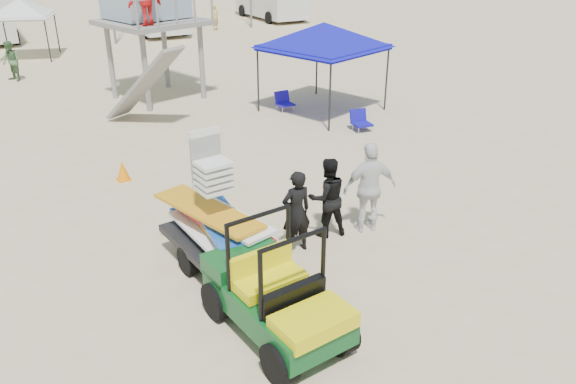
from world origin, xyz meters
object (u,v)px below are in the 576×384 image
utility_cart (276,287)px  canopy_blue (324,27)px  surf_trailer (215,219)px  man_left (296,212)px

utility_cart → canopy_blue: canopy_blue is taller
canopy_blue → surf_trailer: bearing=-133.3°
man_left → canopy_blue: size_ratio=0.40×
utility_cart → canopy_blue: bearing=54.4°
man_left → utility_cart: bearing=54.2°
surf_trailer → canopy_blue: bearing=46.7°
man_left → surf_trailer: bearing=-10.2°
utility_cart → surf_trailer: (0.00, 2.33, 0.07)m
utility_cart → man_left: bearing=53.2°
utility_cart → man_left: size_ratio=1.54×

